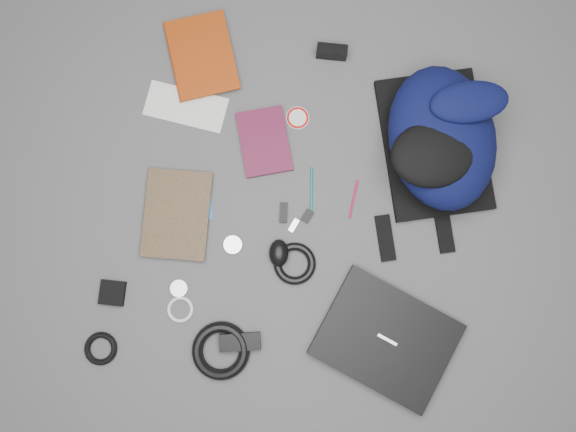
% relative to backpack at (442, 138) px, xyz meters
% --- Properties ---
extents(ground, '(4.00, 4.00, 0.00)m').
position_rel_backpack_xyz_m(ground, '(-0.38, -0.32, -0.10)').
color(ground, '#4F4F51').
rests_on(ground, ground).
extents(backpack, '(0.48, 0.56, 0.20)m').
position_rel_backpack_xyz_m(backpack, '(0.00, 0.00, 0.00)').
color(backpack, black).
rests_on(backpack, ground).
extents(laptop, '(0.44, 0.38, 0.04)m').
position_rel_backpack_xyz_m(laptop, '(-0.02, -0.60, -0.08)').
color(laptop, black).
rests_on(laptop, ground).
extents(textbook_red, '(0.29, 0.32, 0.03)m').
position_rel_backpack_xyz_m(textbook_red, '(-0.84, 0.07, -0.09)').
color(textbook_red, '#882B07').
rests_on(textbook_red, ground).
extents(comic_book, '(0.23, 0.30, 0.02)m').
position_rel_backpack_xyz_m(comic_book, '(-0.81, -0.40, -0.09)').
color(comic_book, '#98720A').
rests_on(comic_book, ground).
extents(envelope, '(0.25, 0.12, 0.00)m').
position_rel_backpack_xyz_m(envelope, '(-0.77, -0.06, -0.10)').
color(envelope, silver).
rests_on(envelope, ground).
extents(dvd_case, '(0.21, 0.24, 0.02)m').
position_rel_backpack_xyz_m(dvd_case, '(-0.51, -0.11, -0.09)').
color(dvd_case, '#440D23').
rests_on(dvd_case, ground).
extents(compact_camera, '(0.10, 0.05, 0.05)m').
position_rel_backpack_xyz_m(compact_camera, '(-0.37, 0.21, -0.07)').
color(compact_camera, black).
rests_on(compact_camera, ground).
extents(sticker_disc, '(0.08, 0.08, 0.00)m').
position_rel_backpack_xyz_m(sticker_disc, '(-0.43, -0.01, -0.10)').
color(sticker_disc, silver).
rests_on(sticker_disc, ground).
extents(pen_teal, '(0.04, 0.13, 0.01)m').
position_rel_backpack_xyz_m(pen_teal, '(-0.33, -0.22, -0.10)').
color(pen_teal, '#0B6565').
rests_on(pen_teal, ground).
extents(pen_red, '(0.01, 0.12, 0.01)m').
position_rel_backpack_xyz_m(pen_red, '(-0.20, -0.22, -0.10)').
color(pen_red, '#B10D31').
rests_on(pen_red, ground).
extents(id_badge, '(0.08, 0.10, 0.00)m').
position_rel_backpack_xyz_m(id_badge, '(-0.65, -0.34, -0.10)').
color(id_badge, blue).
rests_on(id_badge, ground).
extents(usb_black, '(0.03, 0.06, 0.01)m').
position_rel_backpack_xyz_m(usb_black, '(-0.40, -0.31, -0.09)').
color(usb_black, black).
rests_on(usb_black, ground).
extents(usb_silver, '(0.03, 0.05, 0.01)m').
position_rel_backpack_xyz_m(usb_silver, '(-0.36, -0.34, -0.10)').
color(usb_silver, silver).
rests_on(usb_silver, ground).
extents(key_fob, '(0.04, 0.04, 0.01)m').
position_rel_backpack_xyz_m(key_fob, '(-0.33, -0.30, -0.09)').
color(key_fob, black).
rests_on(key_fob, ground).
extents(mouse, '(0.07, 0.09, 0.04)m').
position_rel_backpack_xyz_m(mouse, '(-0.39, -0.43, -0.08)').
color(mouse, black).
rests_on(mouse, ground).
extents(headphone_left, '(0.07, 0.07, 0.01)m').
position_rel_backpack_xyz_m(headphone_left, '(-0.53, -0.44, -0.09)').
color(headphone_left, silver).
rests_on(headphone_left, ground).
extents(headphone_right, '(0.06, 0.06, 0.01)m').
position_rel_backpack_xyz_m(headphone_right, '(-0.65, -0.60, -0.09)').
color(headphone_right, '#AFAEB1').
rests_on(headphone_right, ground).
extents(cable_coil, '(0.13, 0.13, 0.02)m').
position_rel_backpack_xyz_m(cable_coil, '(-0.33, -0.45, -0.09)').
color(cable_coil, black).
rests_on(cable_coil, ground).
extents(power_brick, '(0.13, 0.08, 0.03)m').
position_rel_backpack_xyz_m(power_brick, '(-0.44, -0.71, -0.08)').
color(power_brick, black).
rests_on(power_brick, ground).
extents(power_cord_coil, '(0.22, 0.22, 0.03)m').
position_rel_backpack_xyz_m(power_cord_coil, '(-0.49, -0.75, -0.08)').
color(power_cord_coil, black).
rests_on(power_cord_coil, ground).
extents(pouch, '(0.08, 0.08, 0.02)m').
position_rel_backpack_xyz_m(pouch, '(-0.84, -0.66, -0.09)').
color(pouch, black).
rests_on(pouch, ground).
extents(earbud_coil, '(0.13, 0.13, 0.02)m').
position_rel_backpack_xyz_m(earbud_coil, '(-0.83, -0.82, -0.09)').
color(earbud_coil, black).
rests_on(earbud_coil, ground).
extents(white_cable_coil, '(0.09, 0.09, 0.01)m').
position_rel_backpack_xyz_m(white_cable_coil, '(-0.63, -0.66, -0.09)').
color(white_cable_coil, silver).
rests_on(white_cable_coil, ground).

